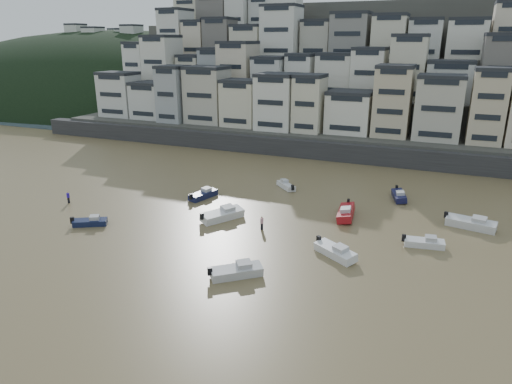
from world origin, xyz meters
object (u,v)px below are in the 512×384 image
at_px(boat_a, 237,270).
at_px(boat_f, 203,193).
at_px(boat_c, 222,213).
at_px(person_pink, 262,223).
at_px(boat_i, 399,195).
at_px(boat_j, 90,221).
at_px(boat_d, 424,242).
at_px(boat_g, 471,222).
at_px(boat_e, 346,211).
at_px(boat_b, 335,250).
at_px(person_blue, 68,197).
at_px(boat_h, 286,185).

bearing_deg(boat_a, boat_f, 86.89).
distance_m(boat_c, person_pink, 6.00).
height_order(boat_i, boat_j, boat_i).
distance_m(boat_c, boat_d, 24.68).
relative_size(boat_c, boat_f, 1.20).
relative_size(boat_g, boat_j, 1.40).
distance_m(boat_e, boat_g, 15.20).
distance_m(boat_b, boat_j, 30.60).
bearing_deg(person_blue, boat_a, -18.02).
xyz_separation_m(boat_b, boat_e, (-1.35, 11.78, 0.08)).
height_order(boat_h, person_pink, person_pink).
height_order(boat_d, boat_h, boat_d).
xyz_separation_m(boat_a, boat_b, (7.92, 8.08, 0.00)).
bearing_deg(boat_d, boat_b, -152.93).
bearing_deg(person_blue, boat_i, 24.55).
relative_size(boat_c, person_pink, 3.64).
height_order(boat_a, boat_j, boat_a).
height_order(boat_b, person_pink, person_pink).
xyz_separation_m(boat_b, boat_c, (-15.94, 4.80, 0.10)).
bearing_deg(boat_e, boat_i, 144.39).
relative_size(boat_c, boat_e, 1.02).
bearing_deg(person_pink, boat_c, 170.38).
relative_size(boat_e, boat_i, 1.19).
bearing_deg(boat_d, person_blue, 176.27).
height_order(boat_b, person_blue, person_blue).
bearing_deg(boat_g, boat_i, 151.87).
height_order(boat_g, person_pink, person_pink).
distance_m(boat_h, boat_j, 29.66).
distance_m(boat_d, person_pink, 18.88).
height_order(boat_d, boat_e, boat_e).
distance_m(boat_f, boat_i, 28.68).
bearing_deg(boat_c, boat_f, 75.40).
distance_m(boat_d, person_blue, 47.98).
relative_size(boat_i, person_blue, 3.02).
distance_m(boat_b, boat_i, 22.30).
height_order(boat_c, person_pink, person_pink).
distance_m(boat_a, boat_c, 15.17).
distance_m(boat_a, person_blue, 32.78).
distance_m(boat_a, boat_j, 22.99).
relative_size(boat_e, person_blue, 3.58).
xyz_separation_m(boat_b, boat_d, (8.69, 6.28, -0.12)).
bearing_deg(boat_g, boat_j, -147.03).
relative_size(boat_b, boat_e, 0.90).
bearing_deg(boat_b, boat_d, 68.82).
distance_m(boat_f, person_blue, 19.12).
relative_size(boat_b, boat_d, 1.18).
bearing_deg(boat_f, boat_g, -70.82).
bearing_deg(boat_d, boat_j, -174.98).
xyz_separation_m(boat_h, boat_i, (16.91, 1.47, 0.09)).
bearing_deg(boat_a, boat_j, 128.28).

